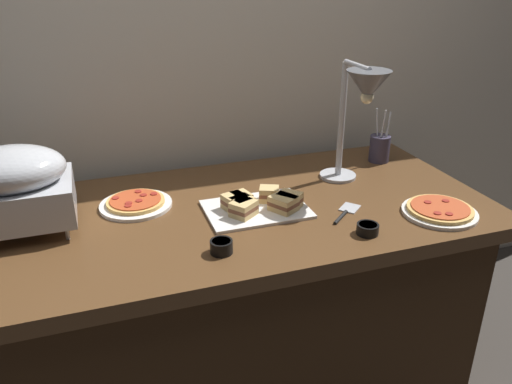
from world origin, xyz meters
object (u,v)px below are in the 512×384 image
at_px(chafing_dish, 13,185).
at_px(pizza_plate_front, 440,211).
at_px(sauce_cup_far, 368,229).
at_px(sauce_cup_near, 221,246).
at_px(heat_lamp, 362,97).
at_px(pizza_plate_center, 136,203).
at_px(sandwich_platter, 258,204).
at_px(utensil_holder, 380,148).
at_px(serving_spatula, 345,212).

bearing_deg(chafing_dish, pizza_plate_front, -14.04).
bearing_deg(sauce_cup_far, chafing_dish, 159.98).
bearing_deg(sauce_cup_near, pizza_plate_front, 0.36).
distance_m(heat_lamp, sauce_cup_near, 0.72).
xyz_separation_m(pizza_plate_center, sandwich_platter, (0.39, -0.17, 0.01)).
relative_size(pizza_plate_front, utensil_holder, 1.08).
relative_size(chafing_dish, sauce_cup_near, 5.05).
bearing_deg(serving_spatula, pizza_plate_front, -19.95).
distance_m(chafing_dish, utensil_holder, 1.39).
height_order(chafing_dish, sauce_cup_far, chafing_dish).
bearing_deg(chafing_dish, sandwich_platter, -8.55).
bearing_deg(pizza_plate_front, pizza_plate_center, 157.98).
bearing_deg(heat_lamp, utensil_holder, 44.14).
bearing_deg(sauce_cup_near, chafing_dish, 149.12).
relative_size(heat_lamp, sauce_cup_near, 6.83).
height_order(pizza_plate_front, pizza_plate_center, same).
relative_size(pizza_plate_center, sauce_cup_far, 3.58).
xyz_separation_m(sauce_cup_near, serving_spatula, (0.46, 0.11, -0.02)).
xyz_separation_m(heat_lamp, serving_spatula, (-0.12, -0.16, -0.34)).
bearing_deg(pizza_plate_center, heat_lamp, -8.76).
distance_m(sandwich_platter, sauce_cup_near, 0.29).
bearing_deg(sandwich_platter, chafing_dish, 171.45).
distance_m(chafing_dish, pizza_plate_front, 1.35).
distance_m(sandwich_platter, sauce_cup_far, 0.37).
height_order(utensil_holder, serving_spatula, utensil_holder).
bearing_deg(pizza_plate_center, sauce_cup_far, -33.04).
bearing_deg(sandwich_platter, serving_spatula, -21.85).
bearing_deg(pizza_plate_center, pizza_plate_front, -22.02).
xyz_separation_m(sauce_cup_near, sauce_cup_far, (0.45, -0.04, -0.00)).
bearing_deg(heat_lamp, sandwich_platter, -172.83).
relative_size(pizza_plate_center, serving_spatula, 1.63).
bearing_deg(serving_spatula, sandwich_platter, 158.15).
bearing_deg(heat_lamp, sauce_cup_far, -111.96).
bearing_deg(sauce_cup_near, sauce_cup_far, -4.58).
bearing_deg(serving_spatula, utensil_holder, 47.32).
bearing_deg(sauce_cup_far, pizza_plate_front, 7.92).
height_order(heat_lamp, sandwich_platter, heat_lamp).
distance_m(heat_lamp, utensil_holder, 0.44).
distance_m(pizza_plate_front, utensil_holder, 0.51).
bearing_deg(pizza_plate_front, utensil_holder, 81.99).
distance_m(sandwich_platter, utensil_holder, 0.70).
relative_size(pizza_plate_front, pizza_plate_center, 1.00).
height_order(chafing_dish, pizza_plate_front, chafing_dish).
relative_size(chafing_dish, heat_lamp, 0.74).
xyz_separation_m(pizza_plate_center, serving_spatula, (0.66, -0.28, -0.01)).
distance_m(sandwich_platter, serving_spatula, 0.29).
xyz_separation_m(heat_lamp, sandwich_platter, (-0.39, -0.05, -0.32)).
bearing_deg(pizza_plate_front, heat_lamp, 123.17).
distance_m(pizza_plate_center, sandwich_platter, 0.42).
distance_m(pizza_plate_front, sandwich_platter, 0.60).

